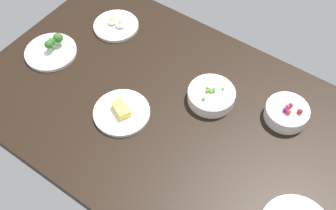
% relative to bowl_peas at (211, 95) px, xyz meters
% --- Properties ---
extents(dining_table, '(1.47, 0.93, 0.04)m').
position_rel_bowl_peas_xyz_m(dining_table, '(-0.11, -0.13, -0.05)').
color(dining_table, black).
rests_on(dining_table, ground).
extents(bowl_peas, '(0.18, 0.18, 0.06)m').
position_rel_bowl_peas_xyz_m(bowl_peas, '(0.00, 0.00, 0.00)').
color(bowl_peas, white).
rests_on(bowl_peas, dining_table).
extents(plate_cheese, '(0.21, 0.21, 0.05)m').
position_rel_bowl_peas_xyz_m(plate_cheese, '(-0.23, -0.25, -0.01)').
color(plate_cheese, white).
rests_on(plate_cheese, dining_table).
extents(plate_broccoli, '(0.21, 0.21, 0.07)m').
position_rel_bowl_peas_xyz_m(plate_broccoli, '(-0.66, -0.17, -0.01)').
color(plate_broccoli, white).
rests_on(plate_broccoli, dining_table).
extents(plate_eggs, '(0.19, 0.19, 0.05)m').
position_rel_bowl_peas_xyz_m(plate_eggs, '(-0.54, 0.10, -0.01)').
color(plate_eggs, white).
rests_on(plate_eggs, dining_table).
extents(bowl_berries, '(0.16, 0.16, 0.07)m').
position_rel_bowl_peas_xyz_m(bowl_berries, '(0.27, 0.09, 0.00)').
color(bowl_berries, white).
rests_on(bowl_berries, dining_table).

